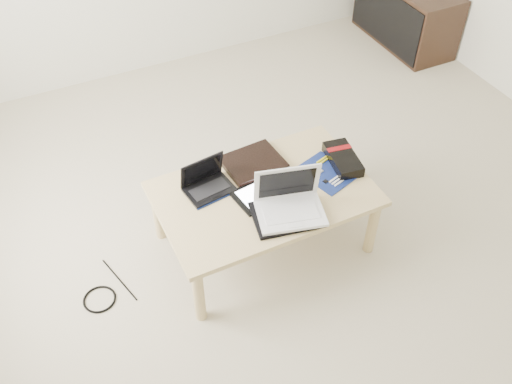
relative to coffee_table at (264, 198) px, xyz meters
name	(u,v)px	position (x,y,z in m)	size (l,w,h in m)	color
ground	(301,223)	(0.26, 0.04, -0.35)	(4.00, 4.00, 0.00)	#BFB59B
coffee_table	(264,198)	(0.00, 0.00, 0.00)	(1.10, 0.70, 0.40)	tan
media_cabinet	(405,13)	(2.03, 1.49, -0.10)	(0.41, 0.90, 0.50)	#362116
book	(253,163)	(0.04, 0.21, 0.06)	(0.32, 0.28, 0.03)	black
netbook	(207,183)	(-0.25, 0.15, 0.09)	(0.26, 0.21, 0.18)	black
tablet	(260,194)	(-0.03, -0.01, 0.06)	(0.29, 0.23, 0.01)	black
remote	(285,168)	(0.18, 0.10, 0.06)	(0.08, 0.22, 0.02)	#BCBDC2
neoprene_sleeve	(287,215)	(0.02, -0.20, 0.06)	(0.34, 0.24, 0.02)	black
white_laptop	(289,203)	(0.04, -0.19, 0.12)	(0.37, 0.31, 0.24)	white
motherboard	(326,173)	(0.36, -0.02, 0.05)	(0.29, 0.33, 0.01)	#0C1D50
gpu_box	(343,159)	(0.48, 0.01, 0.08)	(0.18, 0.29, 0.06)	black
cable_coil	(256,197)	(-0.06, -0.02, 0.06)	(0.11, 0.11, 0.01)	black
floor_cable_coil	(100,299)	(-0.93, 0.02, -0.35)	(0.17, 0.17, 0.01)	black
floor_cable_trail	(119,280)	(-0.81, 0.10, -0.35)	(0.01, 0.01, 0.34)	black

